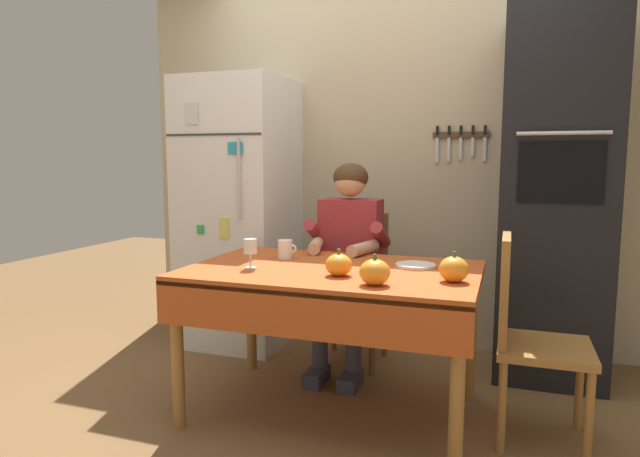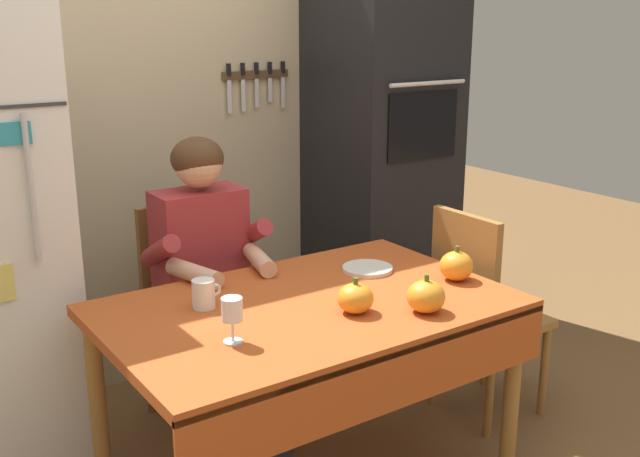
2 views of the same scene
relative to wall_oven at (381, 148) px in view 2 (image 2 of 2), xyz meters
name	(u,v)px [view 2 (image 2 of 2)]	position (x,y,z in m)	size (l,w,h in m)	color
back_wall_assembly	(167,105)	(-1.00, 0.35, 0.25)	(3.70, 0.13, 2.60)	#BCAD89
wall_oven	(381,148)	(0.00, 0.00, 0.00)	(0.60, 0.64, 2.10)	black
dining_table	(311,327)	(-1.05, -0.92, -0.39)	(1.40, 0.90, 0.74)	#9E6B33
chair_behind_person	(191,302)	(-1.14, -0.13, -0.54)	(0.40, 0.40, 0.93)	brown
seated_person	(208,264)	(-1.14, -0.32, -0.31)	(0.47, 0.55, 1.25)	#38384C
chair_right_side	(479,306)	(-0.15, -0.86, -0.54)	(0.40, 0.40, 0.93)	#9E6B33
coffee_mug	(204,294)	(-1.37, -0.74, -0.26)	(0.11, 0.08, 0.10)	white
wine_glass	(232,312)	(-1.42, -1.05, -0.21)	(0.07, 0.07, 0.15)	white
pumpkin_large	(456,266)	(-0.46, -1.03, -0.25)	(0.13, 0.13, 0.13)	orange
pumpkin_medium	(355,298)	(-0.97, -1.07, -0.26)	(0.12, 0.12, 0.12)	orange
pumpkin_small	(426,296)	(-0.77, -1.20, -0.25)	(0.13, 0.13, 0.13)	orange
serving_tray	(367,269)	(-0.67, -0.75, -0.30)	(0.20, 0.20, 0.02)	silver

